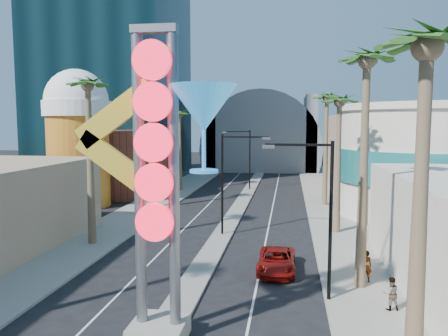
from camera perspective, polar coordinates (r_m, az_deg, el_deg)
sidewalk_west at (r=51.35m, az=-8.21°, el=-4.06°), size 5.00×100.00×0.15m
sidewalk_east at (r=49.41m, az=13.47°, el=-4.55°), size 5.00×100.00×0.15m
median at (r=52.43m, az=2.77°, el=-3.80°), size 1.60×84.00×0.15m
hotel_tower at (r=72.67m, az=-14.42°, el=18.50°), size 20.00×20.00×50.00m
brick_filler_west at (r=55.82m, az=-13.78°, el=0.69°), size 10.00×10.00×8.00m
filler_east at (r=62.51m, az=18.51°, el=2.00°), size 10.00×20.00×10.00m
beer_mug at (r=48.77m, az=-18.55°, el=4.36°), size 7.00×7.00×14.50m
turquoise_building at (r=45.44m, az=24.92°, el=0.76°), size 16.60×16.60×10.60m
canopy at (r=85.71m, az=5.06°, el=2.77°), size 22.00×16.00×22.00m
neon_sign at (r=17.03m, az=-6.25°, el=0.68°), size 6.53×2.60×12.55m
streetlight_0 at (r=33.98m, az=0.68°, el=-0.85°), size 3.79×0.25×8.00m
streetlight_1 at (r=57.85m, az=2.85°, el=1.89°), size 3.79×0.25×8.00m
streetlight_2 at (r=21.86m, az=12.56°, el=-4.84°), size 3.45×0.25×8.00m
palm_1 at (r=32.72m, az=-17.34°, el=9.06°), size 2.40×2.40×12.70m
palm_2 at (r=45.69m, az=-9.59°, el=6.56°), size 2.40×2.40×11.20m
palm_3 at (r=57.22m, az=-5.84°, el=6.44°), size 2.40×2.40×11.20m
palm_4 at (r=14.07m, az=24.91°, el=11.65°), size 2.40×2.40×12.20m
palm_5 at (r=23.88m, az=18.13°, el=11.41°), size 2.40×2.40×13.20m
palm_6 at (r=35.66m, az=14.84°, el=7.40°), size 2.40×2.40×11.70m
palm_7 at (r=47.64m, az=13.28°, el=8.07°), size 2.40×2.40×12.70m
red_pickup at (r=26.82m, az=6.89°, el=-11.94°), size 2.23×4.77×1.32m
pedestrian_a at (r=25.71m, az=18.03°, el=-12.09°), size 0.67×0.46×1.79m
pedestrian_b at (r=22.56m, az=20.95°, el=-15.04°), size 0.87×0.73×1.57m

